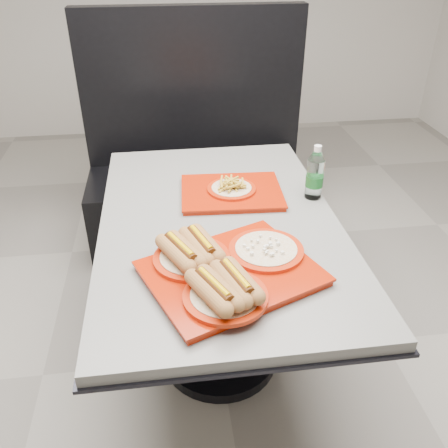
{
  "coord_description": "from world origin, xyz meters",
  "views": [
    {
      "loc": [
        -0.19,
        -1.53,
        1.69
      ],
      "look_at": [
        -0.0,
        -0.16,
        0.83
      ],
      "focal_mm": 38.0,
      "sensor_mm": 36.0,
      "label": 1
    }
  ],
  "objects": [
    {
      "name": "booth_bench",
      "position": [
        0.0,
        1.09,
        0.4
      ],
      "size": [
        1.3,
        0.57,
        1.35
      ],
      "color": "black",
      "rests_on": "ground"
    },
    {
      "name": "tray_far",
      "position": [
        0.07,
        0.19,
        0.77
      ],
      "size": [
        0.43,
        0.35,
        0.08
      ],
      "rotation": [
        0.0,
        0.0,
        -0.06
      ],
      "color": "#9B1A04",
      "rests_on": "diner_table"
    },
    {
      "name": "ground",
      "position": [
        0.0,
        0.0,
        0.0
      ],
      "size": [
        6.0,
        6.0,
        0.0
      ],
      "primitive_type": "plane",
      "color": "gray",
      "rests_on": "ground"
    },
    {
      "name": "water_bottle",
      "position": [
        0.41,
        0.13,
        0.85
      ],
      "size": [
        0.07,
        0.07,
        0.23
      ],
      "rotation": [
        0.0,
        0.0,
        -0.01
      ],
      "color": "silver",
      "rests_on": "diner_table"
    },
    {
      "name": "diner_table",
      "position": [
        0.0,
        0.0,
        0.58
      ],
      "size": [
        0.92,
        1.42,
        0.75
      ],
      "color": "black",
      "rests_on": "ground"
    },
    {
      "name": "tray_near",
      "position": [
        -0.03,
        -0.36,
        0.79
      ],
      "size": [
        0.63,
        0.57,
        0.11
      ],
      "rotation": [
        0.0,
        0.0,
        0.39
      ],
      "color": "#9B1A04",
      "rests_on": "diner_table"
    }
  ]
}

